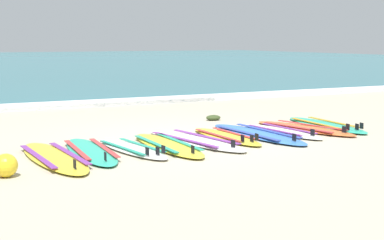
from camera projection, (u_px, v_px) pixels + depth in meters
The scene contains 14 objects.
ground_plane at pixel (187, 139), 9.51m from camera, with size 80.00×80.00×0.00m, color #B7AD93.
wave_foam_strip at pixel (96, 103), 14.34m from camera, with size 80.00×0.79×0.11m, color white.
surfboard_0 at pixel (54, 157), 7.85m from camera, with size 0.77×2.50×0.18m.
surfboard_1 at pixel (90, 151), 8.28m from camera, with size 0.67×2.27×0.18m.
surfboard_2 at pixel (132, 149), 8.45m from camera, with size 0.77×1.97×0.18m.
surfboard_3 at pixel (167, 145), 8.75m from camera, with size 0.59×2.28×0.18m.
surfboard_4 at pixel (195, 140), 9.16m from camera, with size 1.07×2.53×0.18m.
surfboard_5 at pixel (226, 136), 9.52m from camera, with size 0.58×2.00×0.18m.
surfboard_6 at pixel (257, 134), 9.79m from camera, with size 0.82×2.58×0.18m.
surfboard_7 at pixel (281, 131), 10.05m from camera, with size 0.74×2.02×0.18m.
surfboard_8 at pixel (304, 128), 10.41m from camera, with size 1.08×2.34×0.18m.
surfboard_9 at pixel (326, 125), 10.81m from camera, with size 0.64×2.30×0.18m.
beach_ball at pixel (6, 165), 6.83m from camera, with size 0.29×0.29×0.29m, color yellow.
seaweed_clump_near_shoreline at pixel (213, 118), 11.68m from camera, with size 0.32×0.25×0.11m, color #384723.
Camera 1 is at (-4.04, -8.45, 1.67)m, focal length 52.38 mm.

